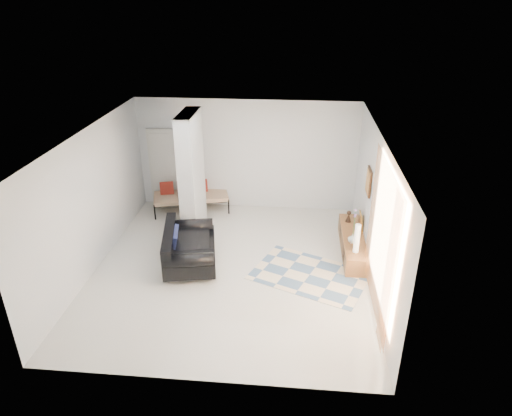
{
  "coord_description": "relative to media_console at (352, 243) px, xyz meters",
  "views": [
    {
      "loc": [
        1.24,
        -7.81,
        5.17
      ],
      "look_at": [
        0.45,
        0.6,
        1.1
      ],
      "focal_mm": 32.0,
      "sensor_mm": 36.0,
      "label": 1
    }
  ],
  "objects": [
    {
      "name": "daybed",
      "position": [
        -3.95,
        1.71,
        0.21
      ],
      "size": [
        2.01,
        1.26,
        0.77
      ],
      "rotation": [
        0.0,
        0.0,
        0.27
      ],
      "color": "black",
      "rests_on": "floor"
    },
    {
      "name": "ceiling",
      "position": [
        -2.52,
        -0.9,
        2.6
      ],
      "size": [
        6.0,
        6.0,
        0.0
      ],
      "primitive_type": "plane",
      "rotation": [
        3.14,
        0.0,
        0.0
      ],
      "color": "white",
      "rests_on": "wall_back"
    },
    {
      "name": "loveseat",
      "position": [
        -3.46,
        -0.75,
        0.15
      ],
      "size": [
        1.32,
        1.88,
        0.76
      ],
      "rotation": [
        0.0,
        0.0,
        0.19
      ],
      "color": "silver",
      "rests_on": "floor"
    },
    {
      "name": "wall_art",
      "position": [
        0.2,
        -0.0,
        1.45
      ],
      "size": [
        0.04,
        0.45,
        0.55
      ],
      "primitive_type": "cube",
      "color": "#311C0D",
      "rests_on": "wall_right"
    },
    {
      "name": "curtain",
      "position": [
        0.15,
        -2.05,
        1.25
      ],
      "size": [
        0.0,
        2.55,
        2.55
      ],
      "primitive_type": "plane",
      "rotation": [
        1.57,
        0.0,
        1.57
      ],
      "color": "#F78F41",
      "rests_on": "wall_right"
    },
    {
      "name": "floor",
      "position": [
        -2.52,
        -0.9,
        -0.2
      ],
      "size": [
        6.0,
        6.0,
        0.0
      ],
      "primitive_type": "plane",
      "color": "beige",
      "rests_on": "ground"
    },
    {
      "name": "wall_left",
      "position": [
        -5.27,
        -0.9,
        1.2
      ],
      "size": [
        0.0,
        6.0,
        6.0
      ],
      "primitive_type": "plane",
      "rotation": [
        1.57,
        0.0,
        1.57
      ],
      "color": "silver",
      "rests_on": "ground"
    },
    {
      "name": "bronze_figurine",
      "position": [
        -0.05,
        0.64,
        0.33
      ],
      "size": [
        0.14,
        0.14,
        0.27
      ],
      "primitive_type": null,
      "rotation": [
        0.0,
        0.0,
        -0.05
      ],
      "color": "black",
      "rests_on": "media_console"
    },
    {
      "name": "cylinder_lamp",
      "position": [
        -0.02,
        -0.68,
        0.5
      ],
      "size": [
        0.11,
        0.11,
        0.61
      ],
      "primitive_type": "cylinder",
      "color": "white",
      "rests_on": "media_console"
    },
    {
      "name": "wall_right",
      "position": [
        0.23,
        -0.9,
        1.2
      ],
      "size": [
        0.0,
        6.0,
        6.0
      ],
      "primitive_type": "plane",
      "rotation": [
        1.57,
        0.0,
        -1.57
      ],
      "color": "silver",
      "rests_on": "ground"
    },
    {
      "name": "vase",
      "position": [
        -0.05,
        -0.32,
        0.3
      ],
      "size": [
        0.21,
        0.21,
        0.21
      ],
      "primitive_type": "imported",
      "rotation": [
        0.0,
        0.0,
        -0.05
      ],
      "color": "silver",
      "rests_on": "media_console"
    },
    {
      "name": "wall_front",
      "position": [
        -2.52,
        -3.9,
        1.2
      ],
      "size": [
        6.0,
        0.0,
        6.0
      ],
      "primitive_type": "plane",
      "rotation": [
        -1.57,
        0.0,
        0.0
      ],
      "color": "silver",
      "rests_on": "ground"
    },
    {
      "name": "hallway_door",
      "position": [
        -4.62,
        2.06,
        0.82
      ],
      "size": [
        0.85,
        0.06,
        2.04
      ],
      "primitive_type": "cube",
      "color": "silver",
      "rests_on": "floor"
    },
    {
      "name": "wall_back",
      "position": [
        -2.52,
        2.1,
        1.2
      ],
      "size": [
        6.0,
        0.0,
        6.0
      ],
      "primitive_type": "plane",
      "rotation": [
        1.57,
        0.0,
        0.0
      ],
      "color": "silver",
      "rests_on": "ground"
    },
    {
      "name": "area_rug",
      "position": [
        -0.92,
        -1.01,
        -0.2
      ],
      "size": [
        2.58,
        2.2,
        0.01
      ],
      "primitive_type": "cube",
      "rotation": [
        0.0,
        0.0,
        -0.4
      ],
      "color": "beige",
      "rests_on": "floor"
    },
    {
      "name": "media_console",
      "position": [
        0.0,
        0.0,
        0.0
      ],
      "size": [
        0.45,
        2.07,
        0.8
      ],
      "color": "brown",
      "rests_on": "floor"
    },
    {
      "name": "partition_column",
      "position": [
        -3.62,
        0.7,
        1.2
      ],
      "size": [
        0.35,
        1.2,
        2.8
      ],
      "primitive_type": "cube",
      "color": "#AFB3B7",
      "rests_on": "floor"
    }
  ]
}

